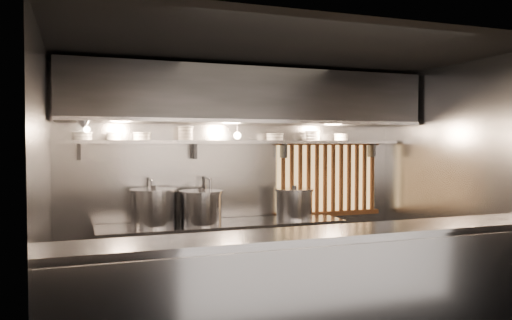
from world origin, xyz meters
TOP-DOWN VIEW (x-y plane):
  - ceiling at (0.00, 0.00)m, footprint 4.50×4.50m
  - wall_back at (0.00, 1.50)m, footprint 4.50×0.00m
  - wall_left at (-2.25, 0.00)m, footprint 0.00×3.00m
  - wall_right at (2.25, 0.00)m, footprint 0.00×3.00m
  - serving_counter at (0.00, -0.96)m, footprint 4.50×0.56m
  - cooking_bench at (-0.30, 1.13)m, footprint 3.00×0.70m
  - bowl_shelf at (0.00, 1.32)m, footprint 4.40×0.34m
  - exhaust_hood at (0.00, 1.10)m, footprint 4.40×0.81m
  - wood_screen at (1.30, 1.45)m, footprint 1.56×0.09m
  - faucet_left at (-1.15, 1.37)m, footprint 0.04×0.30m
  - faucet_right at (-0.45, 1.37)m, footprint 0.04×0.30m
  - heat_lamp at (-1.90, 0.85)m, footprint 0.25×0.35m
  - pendant_bulb at (-0.10, 1.20)m, footprint 0.09×0.09m
  - stock_pot_left at (-0.59, 1.10)m, footprint 0.68×0.68m
  - stock_pot_mid at (-1.14, 1.17)m, footprint 0.72×0.72m
  - stock_pot_right at (0.65, 1.15)m, footprint 0.59×0.59m
  - bowl_stack_0 at (-1.91, 1.32)m, footprint 0.22×0.22m
  - bowl_stack_1 at (-1.56, 1.32)m, footprint 0.20×0.20m
  - bowl_stack_2 at (-1.24, 1.32)m, footprint 0.22×0.22m
  - bowl_stack_3 at (-0.72, 1.32)m, footprint 0.20×0.20m
  - bowl_stack_4 at (0.45, 1.32)m, footprint 0.23×0.23m
  - bowl_stack_5 at (0.99, 1.32)m, footprint 0.20×0.20m
  - bowl_stack_6 at (1.42, 1.32)m, footprint 0.20×0.20m

SIDE VIEW (x-z plane):
  - cooking_bench at x=-0.30m, z-range 0.00..0.90m
  - serving_counter at x=0.00m, z-range 0.00..1.13m
  - stock_pot_right at x=0.65m, z-range 0.88..1.30m
  - stock_pot_left at x=-0.59m, z-range 0.88..1.32m
  - stock_pot_mid at x=-1.14m, z-range 0.88..1.36m
  - faucet_left at x=-1.15m, z-range 1.06..1.56m
  - faucet_right at x=-0.45m, z-range 1.06..1.56m
  - wood_screen at x=1.30m, z-range 0.86..1.90m
  - wall_back at x=0.00m, z-range -0.85..3.65m
  - wall_left at x=-2.25m, z-range -0.10..2.90m
  - wall_right at x=2.25m, z-range -0.10..2.90m
  - bowl_shelf at x=0.00m, z-range 1.86..1.90m
  - bowl_stack_4 at x=0.45m, z-range 1.90..1.99m
  - bowl_stack_0 at x=-1.91m, z-range 1.90..1.99m
  - bowl_stack_2 at x=-1.24m, z-range 1.90..1.99m
  - bowl_stack_6 at x=1.42m, z-range 1.90..1.99m
  - bowl_stack_1 at x=-1.56m, z-range 1.90..1.99m
  - pendant_bulb at x=-0.10m, z-range 1.87..2.05m
  - bowl_stack_5 at x=0.99m, z-range 1.90..2.03m
  - bowl_stack_3 at x=-0.72m, z-range 1.90..2.07m
  - heat_lamp at x=-1.90m, z-range 1.97..2.17m
  - exhaust_hood at x=0.00m, z-range 2.10..2.75m
  - ceiling at x=0.00m, z-range 2.80..2.80m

